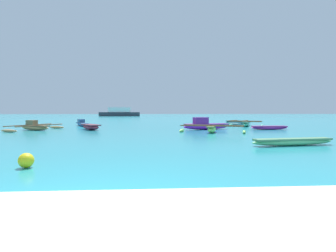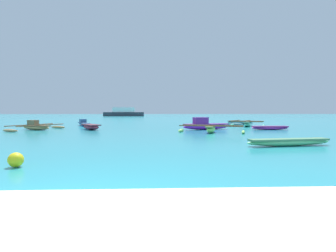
{
  "view_description": "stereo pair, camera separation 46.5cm",
  "coord_description": "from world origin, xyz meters",
  "px_view_note": "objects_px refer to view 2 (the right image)",
  "views": [
    {
      "loc": [
        0.99,
        -3.46,
        1.47
      ],
      "look_at": [
        2.39,
        17.64,
        0.25
      ],
      "focal_mm": 28.0,
      "sensor_mm": 36.0,
      "label": 1
    },
    {
      "loc": [
        1.45,
        -3.49,
        1.47
      ],
      "look_at": [
        2.39,
        17.64,
        0.25
      ],
      "focal_mm": 28.0,
      "sensor_mm": 36.0,
      "label": 2
    }
  ],
  "objects_px": {
    "moored_boat_6": "(36,127)",
    "moored_boat_8": "(211,129)",
    "moored_boat_4": "(289,142)",
    "moored_boat_7": "(91,127)",
    "moored_boat_3": "(240,122)",
    "distant_ferry": "(124,113)",
    "moored_boat_0": "(247,124)",
    "moored_boat_1": "(270,128)",
    "mooring_buoy_1": "(16,160)",
    "moored_boat_2": "(84,123)",
    "moored_boat_5": "(205,125)"
  },
  "relations": [
    {
      "from": "moored_boat_1",
      "to": "moored_boat_6",
      "type": "height_order",
      "value": "moored_boat_6"
    },
    {
      "from": "moored_boat_5",
      "to": "moored_boat_8",
      "type": "relative_size",
      "value": 0.86
    },
    {
      "from": "moored_boat_6",
      "to": "distant_ferry",
      "type": "relative_size",
      "value": 0.42
    },
    {
      "from": "moored_boat_5",
      "to": "moored_boat_6",
      "type": "xyz_separation_m",
      "value": [
        -13.18,
        0.16,
        -0.09
      ]
    },
    {
      "from": "moored_boat_5",
      "to": "moored_boat_3",
      "type": "bearing_deg",
      "value": 41.73
    },
    {
      "from": "moored_boat_0",
      "to": "moored_boat_8",
      "type": "bearing_deg",
      "value": 170.14
    },
    {
      "from": "moored_boat_0",
      "to": "moored_boat_1",
      "type": "relative_size",
      "value": 1.27
    },
    {
      "from": "moored_boat_6",
      "to": "mooring_buoy_1",
      "type": "relative_size",
      "value": 12.2
    },
    {
      "from": "moored_boat_1",
      "to": "moored_boat_4",
      "type": "bearing_deg",
      "value": -107.85
    },
    {
      "from": "moored_boat_3",
      "to": "moored_boat_8",
      "type": "relative_size",
      "value": 0.86
    },
    {
      "from": "moored_boat_0",
      "to": "moored_boat_2",
      "type": "height_order",
      "value": "moored_boat_2"
    },
    {
      "from": "moored_boat_2",
      "to": "mooring_buoy_1",
      "type": "bearing_deg",
      "value": -14.77
    },
    {
      "from": "moored_boat_0",
      "to": "moored_boat_5",
      "type": "bearing_deg",
      "value": 155.92
    },
    {
      "from": "moored_boat_7",
      "to": "moored_boat_8",
      "type": "distance_m",
      "value": 9.38
    },
    {
      "from": "moored_boat_7",
      "to": "moored_boat_6",
      "type": "bearing_deg",
      "value": -123.77
    },
    {
      "from": "moored_boat_3",
      "to": "moored_boat_7",
      "type": "relative_size",
      "value": 1.66
    },
    {
      "from": "moored_boat_2",
      "to": "moored_boat_8",
      "type": "height_order",
      "value": "moored_boat_2"
    },
    {
      "from": "moored_boat_1",
      "to": "moored_boat_3",
      "type": "distance_m",
      "value": 8.37
    },
    {
      "from": "moored_boat_2",
      "to": "moored_boat_8",
      "type": "bearing_deg",
      "value": 26.46
    },
    {
      "from": "distant_ferry",
      "to": "moored_boat_4",
      "type": "bearing_deg",
      "value": -76.99
    },
    {
      "from": "moored_boat_5",
      "to": "mooring_buoy_1",
      "type": "relative_size",
      "value": 10.21
    },
    {
      "from": "moored_boat_4",
      "to": "moored_boat_8",
      "type": "relative_size",
      "value": 0.84
    },
    {
      "from": "moored_boat_3",
      "to": "distant_ferry",
      "type": "bearing_deg",
      "value": 150.18
    },
    {
      "from": "moored_boat_3",
      "to": "distant_ferry",
      "type": "height_order",
      "value": "distant_ferry"
    },
    {
      "from": "moored_boat_0",
      "to": "moored_boat_6",
      "type": "bearing_deg",
      "value": 127.88
    },
    {
      "from": "moored_boat_5",
      "to": "moored_boat_7",
      "type": "distance_m",
      "value": 8.98
    },
    {
      "from": "moored_boat_0",
      "to": "moored_boat_6",
      "type": "distance_m",
      "value": 18.49
    },
    {
      "from": "moored_boat_6",
      "to": "moored_boat_7",
      "type": "relative_size",
      "value": 1.99
    },
    {
      "from": "moored_boat_0",
      "to": "moored_boat_3",
      "type": "height_order",
      "value": "moored_boat_0"
    },
    {
      "from": "moored_boat_0",
      "to": "moored_boat_4",
      "type": "relative_size",
      "value": 0.97
    },
    {
      "from": "moored_boat_4",
      "to": "moored_boat_2",
      "type": "bearing_deg",
      "value": 122.0
    },
    {
      "from": "moored_boat_2",
      "to": "distant_ferry",
      "type": "bearing_deg",
      "value": 157.2
    },
    {
      "from": "mooring_buoy_1",
      "to": "moored_boat_4",
      "type": "bearing_deg",
      "value": 22.25
    },
    {
      "from": "distant_ferry",
      "to": "moored_boat_6",
      "type": "bearing_deg",
      "value": -90.14
    },
    {
      "from": "moored_boat_0",
      "to": "moored_boat_7",
      "type": "xyz_separation_m",
      "value": [
        -13.84,
        -3.93,
        -0.0
      ]
    },
    {
      "from": "moored_boat_5",
      "to": "moored_boat_7",
      "type": "bearing_deg",
      "value": 164.04
    },
    {
      "from": "moored_boat_4",
      "to": "moored_boat_7",
      "type": "relative_size",
      "value": 1.62
    },
    {
      "from": "moored_boat_6",
      "to": "moored_boat_8",
      "type": "distance_m",
      "value": 13.4
    },
    {
      "from": "moored_boat_8",
      "to": "moored_boat_7",
      "type": "bearing_deg",
      "value": 90.53
    },
    {
      "from": "moored_boat_8",
      "to": "moored_boat_2",
      "type": "bearing_deg",
      "value": 71.9
    },
    {
      "from": "moored_boat_0",
      "to": "moored_boat_4",
      "type": "bearing_deg",
      "value": -167.36
    },
    {
      "from": "moored_boat_6",
      "to": "moored_boat_7",
      "type": "height_order",
      "value": "moored_boat_6"
    },
    {
      "from": "moored_boat_8",
      "to": "mooring_buoy_1",
      "type": "distance_m",
      "value": 12.92
    },
    {
      "from": "moored_boat_0",
      "to": "moored_boat_4",
      "type": "distance_m",
      "value": 14.27
    },
    {
      "from": "moored_boat_2",
      "to": "moored_boat_4",
      "type": "distance_m",
      "value": 20.06
    },
    {
      "from": "moored_boat_1",
      "to": "moored_boat_4",
      "type": "relative_size",
      "value": 0.76
    },
    {
      "from": "moored_boat_7",
      "to": "distant_ferry",
      "type": "distance_m",
      "value": 54.11
    },
    {
      "from": "moored_boat_1",
      "to": "moored_boat_2",
      "type": "relative_size",
      "value": 0.81
    },
    {
      "from": "moored_boat_4",
      "to": "mooring_buoy_1",
      "type": "bearing_deg",
      "value": -165.32
    },
    {
      "from": "moored_boat_1",
      "to": "moored_boat_3",
      "type": "relative_size",
      "value": 0.74
    }
  ]
}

